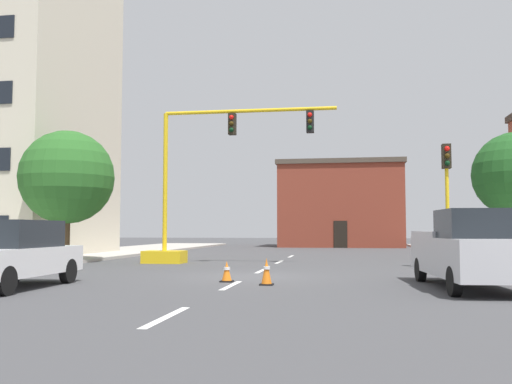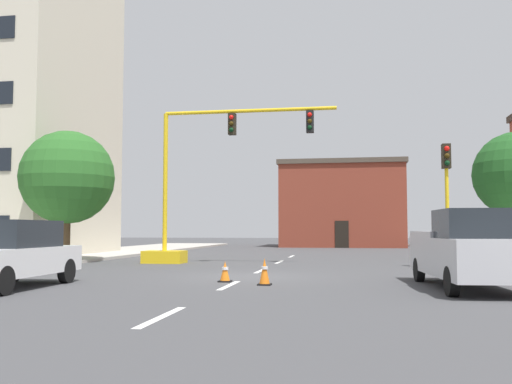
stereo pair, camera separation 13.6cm
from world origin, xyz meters
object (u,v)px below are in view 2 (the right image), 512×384
pickup_truck_silver (470,250)px  traffic_cone_roadside_a (265,272)px  traffic_signal_gantry (188,213)px  traffic_light_pole_right (447,177)px  traffic_cone_roadside_b (225,272)px  tree_left_near (67,177)px  sedan_white_mid_left (9,253)px

pickup_truck_silver → traffic_cone_roadside_a: pickup_truck_silver is taller
pickup_truck_silver → traffic_cone_roadside_a: 5.33m
traffic_signal_gantry → traffic_cone_roadside_a: 10.48m
traffic_light_pole_right → traffic_cone_roadside_b: (-7.25, -6.62, -3.24)m
traffic_cone_roadside_b → traffic_light_pole_right: bearing=42.4°
traffic_signal_gantry → traffic_cone_roadside_a: traffic_signal_gantry is taller
traffic_light_pole_right → traffic_cone_roadside_a: size_ratio=6.59×
tree_left_near → traffic_light_pole_right: bearing=-4.2°
tree_left_near → traffic_cone_roadside_b: size_ratio=10.02×
pickup_truck_silver → sedan_white_mid_left: size_ratio=1.22×
traffic_cone_roadside_a → traffic_cone_roadside_b: 1.45m
traffic_cone_roadside_b → tree_left_near: bearing=139.3°
traffic_signal_gantry → pickup_truck_silver: bearing=-42.2°
traffic_light_pole_right → tree_left_near: size_ratio=0.80×
traffic_signal_gantry → sedan_white_mid_left: (-1.53, -10.98, -1.33)m
traffic_signal_gantry → sedan_white_mid_left: bearing=-97.9°
tree_left_near → sedan_white_mid_left: tree_left_near is taller
tree_left_near → traffic_cone_roadside_b: 12.48m
tree_left_near → pickup_truck_silver: tree_left_near is taller
sedan_white_mid_left → traffic_light_pole_right: bearing=36.7°
sedan_white_mid_left → traffic_cone_roadside_b: (5.10, 2.59, -0.60)m
traffic_signal_gantry → tree_left_near: size_ratio=1.44×
sedan_white_mid_left → traffic_cone_roadside_a: (6.36, 1.86, -0.53)m
tree_left_near → traffic_cone_roadside_b: tree_left_near is taller
tree_left_near → sedan_white_mid_left: 11.51m
pickup_truck_silver → traffic_cone_roadside_a: (-5.29, 0.07, -0.62)m
traffic_cone_roadside_a → sedan_white_mid_left: bearing=-163.6°
traffic_cone_roadside_b → traffic_signal_gantry: bearing=113.0°
traffic_light_pole_right → sedan_white_mid_left: traffic_light_pole_right is taller
traffic_cone_roadside_a → traffic_signal_gantry: bearing=117.9°
traffic_signal_gantry → pickup_truck_silver: 13.72m
pickup_truck_silver → sedan_white_mid_left: 11.79m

